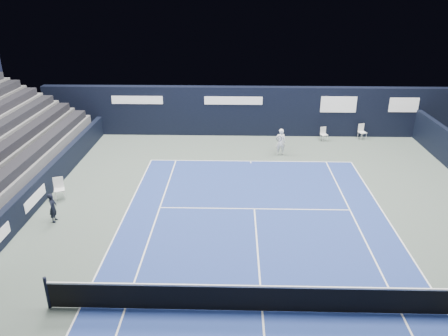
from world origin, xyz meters
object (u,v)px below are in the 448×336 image
at_px(tennis_net, 263,298).
at_px(line_judge_chair, 59,187).
at_px(folding_chair_back_b, 362,130).
at_px(tennis_player, 281,142).
at_px(folding_chair_back_a, 324,133).

bearing_deg(tennis_net, line_judge_chair, 140.67).
distance_m(folding_chair_back_b, tennis_player, 6.07).
bearing_deg(tennis_player, folding_chair_back_a, 40.85).
height_order(line_judge_chair, tennis_net, tennis_net).
height_order(folding_chair_back_a, tennis_net, tennis_net).
bearing_deg(folding_chair_back_a, tennis_net, -124.60).
height_order(tennis_net, tennis_player, tennis_player).
bearing_deg(folding_chair_back_b, tennis_net, -135.08).
height_order(folding_chair_back_b, tennis_net, tennis_net).
bearing_deg(line_judge_chair, tennis_net, -60.76).
relative_size(folding_chair_back_b, tennis_net, 0.07).
xyz_separation_m(folding_chair_back_b, tennis_net, (-7.03, -15.83, -0.04)).
xyz_separation_m(line_judge_chair, tennis_player, (10.47, 5.75, 0.20)).
xyz_separation_m(tennis_net, tennis_player, (1.69, 12.93, 0.26)).
xyz_separation_m(folding_chair_back_a, folding_chair_back_b, (2.43, 0.39, 0.06)).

